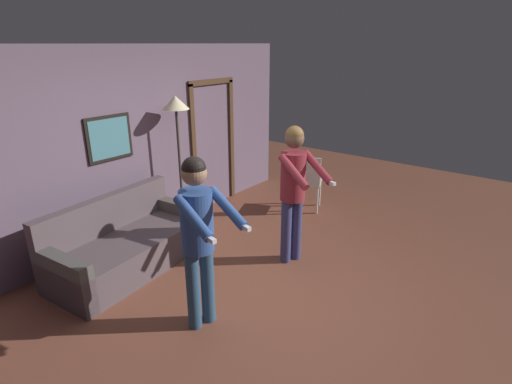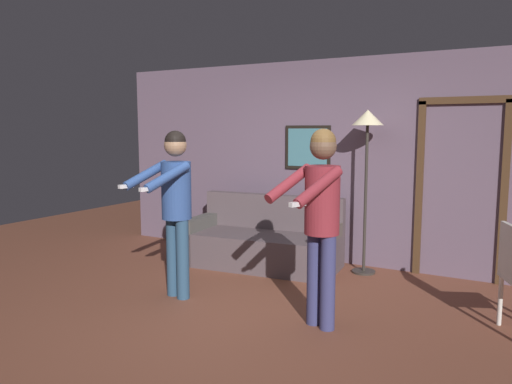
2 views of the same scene
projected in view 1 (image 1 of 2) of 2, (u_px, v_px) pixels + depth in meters
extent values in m
plane|color=brown|center=(260.00, 290.00, 4.49)|extent=(12.00, 12.00, 0.00)
cube|color=#685467|center=(127.00, 148.00, 5.31)|extent=(6.40, 0.06, 2.60)
cube|color=black|center=(109.00, 138.00, 5.02)|extent=(0.63, 0.02, 0.57)
cube|color=teal|center=(110.00, 138.00, 5.02)|extent=(0.55, 0.01, 0.49)
cube|color=#4C331E|center=(194.00, 151.00, 6.25)|extent=(0.08, 0.04, 2.04)
cube|color=#4C331E|center=(232.00, 141.00, 6.92)|extent=(0.08, 0.04, 2.04)
cube|color=#4C331E|center=(211.00, 82.00, 6.22)|extent=(0.98, 0.04, 0.08)
cube|color=#55474B|center=(130.00, 253.00, 4.86)|extent=(1.97, 1.03, 0.42)
cube|color=#55474B|center=(106.00, 214.00, 4.89)|extent=(1.90, 0.32, 0.45)
cube|color=#4F4C48|center=(64.00, 281.00, 4.14)|extent=(0.24, 0.86, 0.58)
cube|color=#564D46|center=(179.00, 221.00, 5.52)|extent=(0.24, 0.86, 0.58)
cylinder|color=#332D28|center=(184.00, 226.00, 6.02)|extent=(0.28, 0.28, 0.02)
cylinder|color=#332D28|center=(180.00, 170.00, 5.72)|extent=(0.04, 0.04, 1.74)
cone|color=#F9EAB7|center=(176.00, 102.00, 5.38)|extent=(0.37, 0.37, 0.18)
cylinder|color=#2B4C6A|center=(193.00, 291.00, 3.77)|extent=(0.13, 0.13, 0.82)
cylinder|color=#2B4C6A|center=(208.00, 284.00, 3.87)|extent=(0.13, 0.13, 0.82)
cylinder|color=#2D4C8C|center=(197.00, 221.00, 3.57)|extent=(0.30, 0.30, 0.58)
sphere|color=#9E7556|center=(194.00, 173.00, 3.42)|extent=(0.22, 0.22, 0.22)
sphere|color=black|center=(194.00, 169.00, 3.40)|extent=(0.21, 0.21, 0.21)
cylinder|color=#2D4C8C|center=(193.00, 218.00, 3.24)|extent=(0.20, 0.52, 0.27)
cube|color=white|center=(209.00, 239.00, 3.11)|extent=(0.07, 0.16, 0.04)
cylinder|color=#2D4C8C|center=(227.00, 207.00, 3.45)|extent=(0.20, 0.52, 0.27)
cube|color=white|center=(244.00, 227.00, 3.31)|extent=(0.07, 0.16, 0.04)
cylinder|color=navy|center=(286.00, 232.00, 4.94)|extent=(0.13, 0.13, 0.83)
cylinder|color=navy|center=(296.00, 229.00, 5.02)|extent=(0.13, 0.13, 0.83)
cylinder|color=maroon|center=(293.00, 176.00, 4.73)|extent=(0.30, 0.30, 0.59)
sphere|color=brown|center=(294.00, 139.00, 4.57)|extent=(0.23, 0.23, 0.23)
sphere|color=brown|center=(295.00, 135.00, 4.56)|extent=(0.22, 0.22, 0.22)
cylinder|color=maroon|center=(294.00, 172.00, 4.41)|extent=(0.26, 0.50, 0.31)
cylinder|color=maroon|center=(317.00, 167.00, 4.58)|extent=(0.26, 0.50, 0.31)
cube|color=white|center=(330.00, 182.00, 4.44)|extent=(0.09, 0.15, 0.04)
cylinder|color=silver|center=(320.00, 193.00, 6.76)|extent=(0.04, 0.04, 0.45)
cylinder|color=silver|center=(298.00, 191.00, 6.85)|extent=(0.04, 0.04, 0.45)
cylinder|color=silver|center=(317.00, 200.00, 6.44)|extent=(0.04, 0.04, 0.45)
cylinder|color=silver|center=(295.00, 198.00, 6.52)|extent=(0.04, 0.04, 0.45)
cube|color=silver|center=(308.00, 182.00, 6.56)|extent=(0.55, 0.55, 0.03)
cube|color=silver|center=(307.00, 171.00, 6.30)|extent=(0.20, 0.40, 0.45)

